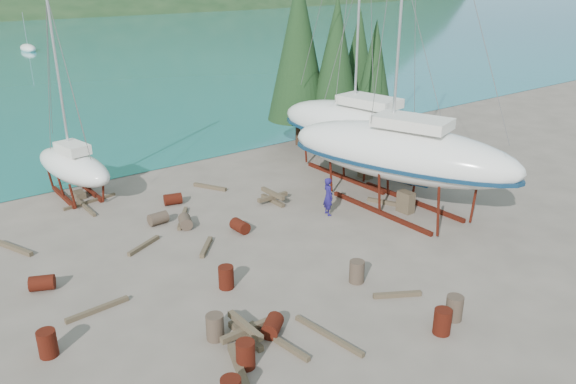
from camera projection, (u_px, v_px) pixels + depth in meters
ground at (301, 271)px, 22.32m from camera, size 600.00×600.00×0.00m
far_house_right at (1, 2)px, 178.69m from camera, size 6.60×5.60×5.60m
cypress_near_right at (336, 61)px, 36.21m from camera, size 3.60×3.60×10.00m
cypress_mid_right at (374, 77)px, 35.90m from camera, size 3.06×3.06×8.50m
cypress_back_left at (299, 46)px, 36.52m from camera, size 4.14×4.14×11.50m
cypress_far_right at (358, 65)px, 38.87m from camera, size 3.24×3.24×9.00m
moored_boat_mid at (28, 48)px, 86.97m from camera, size 2.00×5.00×6.05m
large_sailboat_near at (401, 152)px, 27.23m from camera, size 6.90×12.24×18.52m
large_sailboat_far at (361, 127)px, 31.95m from camera, size 4.82×11.70×17.96m
small_sailboat_shore at (73, 166)px, 29.29m from camera, size 3.07×6.66×10.27m
worker at (328, 196)px, 27.25m from camera, size 0.63×0.79×1.91m
drum_2 at (42, 283)px, 20.88m from camera, size 1.04×0.89×0.58m
drum_4 at (173, 199)px, 28.69m from camera, size 1.00×0.80×0.58m
drum_5 at (357, 272)px, 21.37m from camera, size 0.58×0.58×0.88m
drum_6 at (240, 226)px, 25.61m from camera, size 0.61×0.90×0.58m
drum_7 at (442, 322)px, 18.29m from camera, size 0.58×0.58×0.88m
drum_8 at (47, 343)px, 17.20m from camera, size 0.58×0.58×0.88m
drum_9 at (158, 218)px, 26.42m from camera, size 0.91×0.62×0.58m
drum_10 at (246, 355)px, 16.70m from camera, size 0.58×0.58×0.88m
drum_11 at (185, 222)px, 26.08m from camera, size 0.85×1.03×0.58m
drum_12 at (272, 326)px, 18.32m from camera, size 1.05×1.00×0.58m
drum_14 at (226, 277)px, 20.97m from camera, size 0.58×0.58×0.88m
drum_16 at (215, 327)px, 18.00m from camera, size 0.58×0.58×0.88m
drum_17 at (454, 308)px, 19.04m from camera, size 0.58×0.58×0.88m
timber_0 at (90, 201)px, 28.98m from camera, size 2.87×0.65×0.14m
timber_1 at (382, 202)px, 28.87m from camera, size 0.82×1.53×0.19m
timber_2 at (14, 248)px, 23.99m from camera, size 1.04×2.26×0.19m
timber_3 at (328, 335)px, 18.20m from camera, size 0.48×2.90×0.15m
timber_4 at (144, 246)px, 24.22m from camera, size 1.80×1.01×0.17m
timber_5 at (278, 341)px, 17.92m from camera, size 0.48×2.68×0.16m
timber_6 at (210, 187)px, 30.90m from camera, size 1.11×1.90×0.19m
timber_7 at (397, 295)px, 20.50m from camera, size 1.64×1.07×0.17m
timber_8 at (206, 247)px, 24.06m from camera, size 1.30×1.41×0.19m
timber_9 at (86, 207)px, 28.22m from camera, size 0.15×2.51×0.15m
timber_10 at (183, 218)px, 26.96m from camera, size 1.57×2.13×0.16m
timber_12 at (98, 309)px, 19.59m from camera, size 2.29×0.32×0.17m
timber_16 at (241, 374)px, 16.37m from camera, size 1.15×2.69×0.23m
timber_pile_fore at (245, 331)px, 18.05m from camera, size 1.80×1.80×0.60m
timber_pile_aft at (273, 197)px, 28.95m from camera, size 1.80×1.80×0.60m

